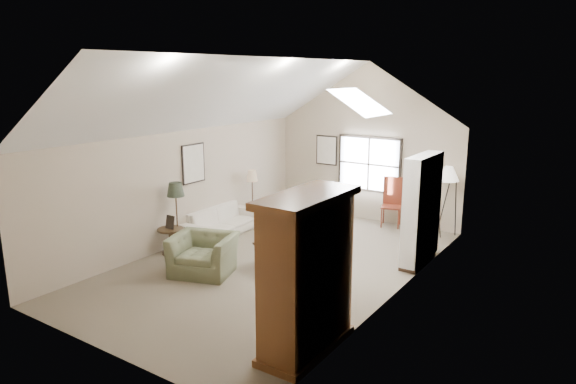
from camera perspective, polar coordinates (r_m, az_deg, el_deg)
The scene contains 18 objects.
room_shell at distance 9.65m, azimuth -1.34°, elevation 10.05°, with size 5.01×8.01×4.00m.
window at distance 13.23m, azimuth 8.99°, elevation 3.08°, with size 1.72×0.08×1.42m, color black.
skylight at distance 9.76m, azimuth 8.12°, elevation 10.04°, with size 0.80×1.20×0.52m, color white, non-canonical shape.
wall_art at distance 12.47m, azimuth -3.25°, elevation 3.91°, with size 1.97×3.71×0.88m.
armoire at distance 6.95m, azimuth 2.11°, elevation -9.11°, with size 0.60×1.50×2.20m, color brown.
tv_alcove at distance 10.33m, azimuth 14.65°, elevation -1.74°, with size 0.32×1.30×2.10m, color white.
media_console at distance 10.58m, azimuth 14.28°, elevation -6.17°, with size 0.34×1.18×0.60m, color #382316.
tv_panel at distance 10.40m, azimuth 14.47°, elevation -2.95°, with size 0.05×0.90×0.55m, color black.
sofa at distance 12.17m, azimuth -7.41°, elevation -3.22°, with size 2.19×0.86×0.64m, color beige.
armchair_near at distance 9.91m, azimuth -9.38°, elevation -6.84°, with size 1.14×1.00×0.74m, color #626849.
armchair_far at distance 12.79m, azimuth 2.80°, elevation -2.04°, with size 0.81×0.83×0.76m, color #575F42.
coffee_table at distance 9.88m, azimuth -0.94°, elevation -7.44°, with size 1.00×0.56×0.51m, color #372716.
bowl at distance 9.78m, azimuth -0.95°, elevation -5.87°, with size 0.24×0.24×0.06m, color #382816.
side_table at distance 11.09m, azimuth -12.86°, elevation -5.34°, with size 0.55×0.55×0.55m, color #3B2A18.
side_chair at distance 12.88m, azimuth 11.42°, elevation -1.15°, with size 0.47×0.47×1.21m, color maroon.
tripod_lamp at distance 12.39m, azimuth 17.20°, elevation -0.93°, with size 0.49×0.49×1.67m, color white, non-canonical shape.
dark_lamp at distance 11.08m, azimuth -12.24°, elevation -2.68°, with size 0.37×0.37×1.53m, color #232A1D, non-canonical shape.
tan_lamp at distance 12.97m, azimuth -3.98°, elevation -0.44°, with size 0.27×0.27×1.37m, color tan, non-canonical shape.
Camera 1 is at (5.55, -7.88, 3.73)m, focal length 32.00 mm.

